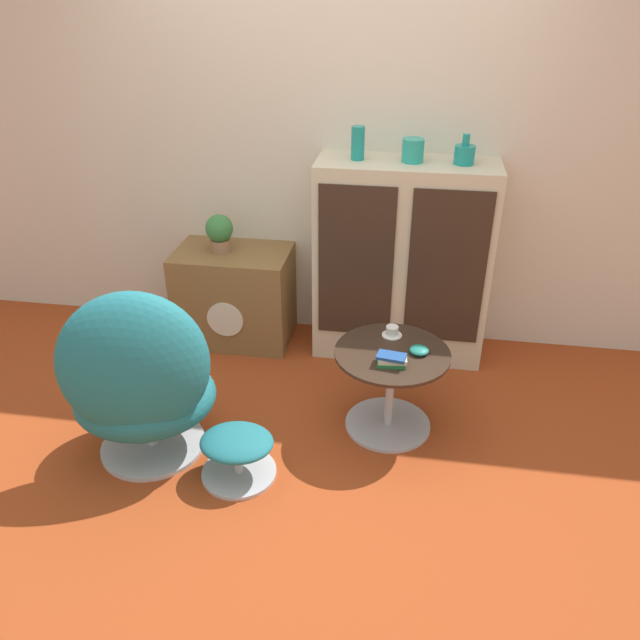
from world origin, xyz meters
name	(u,v)px	position (x,y,z in m)	size (l,w,h in m)	color
ground_plane	(290,452)	(0.00, 0.00, 0.00)	(12.00, 12.00, 0.00)	#9E3D19
wall_back	(330,140)	(0.00, 1.37, 1.30)	(6.40, 0.06, 2.60)	beige
sideboard	(402,262)	(0.49, 1.13, 0.63)	(1.06, 0.43, 1.25)	beige
tv_console	(235,296)	(-0.59, 1.10, 0.32)	(0.74, 0.49, 0.63)	brown
egg_chair	(140,383)	(-0.71, -0.14, 0.46)	(0.86, 0.81, 0.98)	#B7B7BC
ottoman	(237,449)	(-0.22, -0.20, 0.16)	(0.37, 0.37, 0.25)	#B7B7BC
coffee_table	(390,383)	(0.49, 0.30, 0.28)	(0.60, 0.60, 0.48)	#B7B7BC
vase_leftmost	(358,143)	(0.20, 1.14, 1.34)	(0.08, 0.08, 0.19)	teal
vase_inner_left	(413,150)	(0.51, 1.14, 1.31)	(0.13, 0.13, 0.13)	teal
vase_inner_right	(465,154)	(0.80, 1.14, 1.31)	(0.12, 0.12, 0.17)	teal
potted_plant	(219,232)	(-0.66, 1.10, 0.76)	(0.17, 0.17, 0.24)	#996B4C
teacup	(392,332)	(0.48, 0.47, 0.51)	(0.11, 0.11, 0.06)	white
book_stack	(392,360)	(0.49, 0.18, 0.51)	(0.16, 0.10, 0.06)	#237038
bowl	(419,350)	(0.63, 0.31, 0.50)	(0.10, 0.10, 0.04)	#1E7A70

